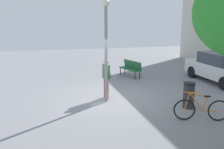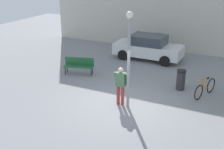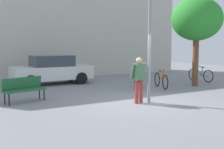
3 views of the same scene
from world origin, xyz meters
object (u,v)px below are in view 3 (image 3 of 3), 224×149
object	(u,v)px
person_by_lamppost	(139,77)
park_bench	(24,87)
lamppost	(150,36)
bicycle_green	(200,75)
trash_bin	(138,79)
bicycle_orange	(161,80)
plaza_tree	(197,20)
parked_car_white	(52,70)

from	to	relation	value
person_by_lamppost	park_bench	distance (m)	4.29
lamppost	park_bench	bearing A→B (deg)	148.17
bicycle_green	trash_bin	bearing A→B (deg)	-173.30
lamppost	bicycle_orange	bearing A→B (deg)	43.09
plaza_tree	parked_car_white	size ratio (longest dim) A/B	1.07
lamppost	park_bench	xyz separation A→B (m)	(-3.95, 2.45, -1.89)
park_bench	parked_car_white	distance (m)	4.81
park_bench	plaza_tree	size ratio (longest dim) A/B	0.37
person_by_lamppost	plaza_tree	bearing A→B (deg)	22.51
lamppost	bicycle_orange	size ratio (longest dim) A/B	2.32
lamppost	person_by_lamppost	xyz separation A→B (m)	(-0.39, 0.10, -1.47)
lamppost	bicycle_green	bearing A→B (deg)	27.97
lamppost	trash_bin	distance (m)	3.73
lamppost	person_by_lamppost	distance (m)	1.53
park_bench	plaza_tree	xyz separation A→B (m)	(8.61, -0.26, 2.83)
lamppost	trash_bin	size ratio (longest dim) A/B	4.07
lamppost	park_bench	size ratio (longest dim) A/B	2.40
person_by_lamppost	park_bench	xyz separation A→B (m)	(-3.56, 2.35, -0.42)
trash_bin	bicycle_orange	bearing A→B (deg)	-12.88
plaza_tree	bicycle_green	xyz separation A→B (m)	(1.67, 1.17, -2.99)
person_by_lamppost	plaza_tree	world-z (taller)	plaza_tree
lamppost	parked_car_white	xyz separation A→B (m)	(-1.47, 6.57, -1.66)
bicycle_orange	person_by_lamppost	bearing A→B (deg)	-141.82
bicycle_green	trash_bin	xyz separation A→B (m)	(-4.80, -0.56, 0.11)
parked_car_white	plaza_tree	bearing A→B (deg)	-35.51
plaza_tree	parked_car_white	distance (m)	7.98
lamppost	person_by_lamppost	bearing A→B (deg)	165.94
lamppost	plaza_tree	xyz separation A→B (m)	(4.67, 2.19, 0.94)
plaza_tree	bicycle_green	bearing A→B (deg)	35.07
lamppost	bicycle_green	distance (m)	7.46
trash_bin	lamppost	bearing A→B (deg)	-118.67
plaza_tree	lamppost	bearing A→B (deg)	-154.83
person_by_lamppost	park_bench	bearing A→B (deg)	146.53
plaza_tree	park_bench	bearing A→B (deg)	178.28
parked_car_white	trash_bin	bearing A→B (deg)	-51.50
plaza_tree	bicycle_green	world-z (taller)	plaza_tree
bicycle_orange	lamppost	bearing A→B (deg)	-136.91
park_bench	parked_car_white	size ratio (longest dim) A/B	0.40
lamppost	parked_car_white	bearing A→B (deg)	102.62
person_by_lamppost	parked_car_white	world-z (taller)	person_by_lamppost
park_bench	trash_bin	bearing A→B (deg)	3.63
park_bench	bicycle_orange	xyz separation A→B (m)	(6.65, 0.08, -0.16)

